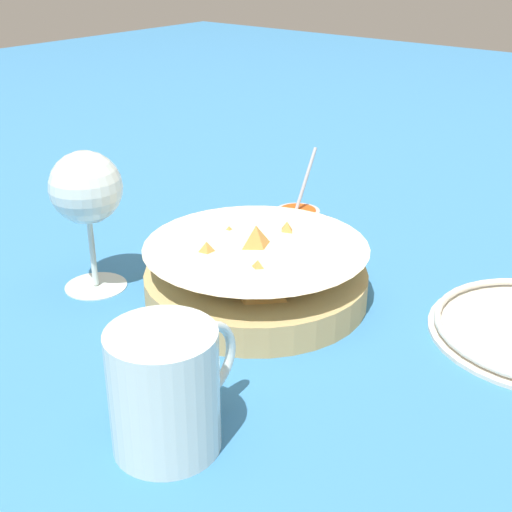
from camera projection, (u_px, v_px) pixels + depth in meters
name	position (u px, v px, depth m)	size (l,w,h in m)	color
ground_plane	(288.00, 299.00, 0.85)	(4.00, 4.00, 0.00)	teal
food_basket	(255.00, 274.00, 0.84)	(0.26, 0.26, 0.09)	tan
sauce_cup	(297.00, 221.00, 1.02)	(0.07, 0.06, 0.12)	#B7B7BC
wine_glass	(86.00, 192.00, 0.83)	(0.09, 0.09, 0.17)	silver
beer_mug	(166.00, 394.00, 0.59)	(0.14, 0.09, 0.11)	silver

